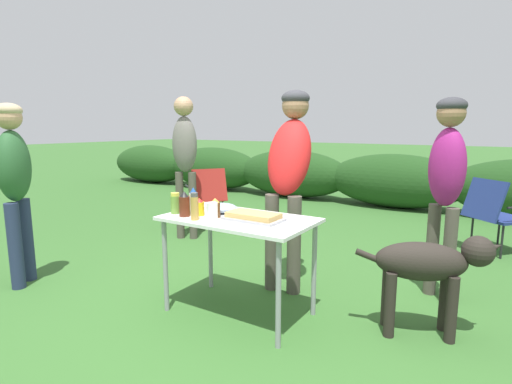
{
  "coord_description": "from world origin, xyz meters",
  "views": [
    {
      "loc": [
        1.64,
        -2.34,
        1.4
      ],
      "look_at": [
        -0.02,
        0.27,
        0.89
      ],
      "focal_mm": 28.0,
      "sensor_mm": 36.0,
      "label": 1
    }
  ],
  "objects_px": {
    "standing_person_with_beanie": "(289,165)",
    "plate_stack": "(208,206)",
    "spice_jar": "(194,207)",
    "beer_bottle": "(215,208)",
    "relish_jar": "(175,203)",
    "paper_cup_stack": "(212,212)",
    "bbq_sauce_bottle": "(184,204)",
    "standing_person_in_red_jacket": "(14,174)",
    "folding_table": "(239,228)",
    "mayo_bottle": "(193,201)",
    "dog": "(429,266)",
    "camp_chair_near_hedge": "(207,194)",
    "food_tray": "(253,217)",
    "mixing_bowl": "(221,208)",
    "mustard_bottle": "(199,207)",
    "standing_person_in_dark_puffer": "(447,173)",
    "camp_chair_green_behind_table": "(495,212)",
    "standing_person_in_gray_fleece": "(185,151)"
  },
  "relations": [
    {
      "from": "mustard_bottle",
      "to": "paper_cup_stack",
      "type": "bearing_deg",
      "value": -24.58
    },
    {
      "from": "mustard_bottle",
      "to": "camp_chair_near_hedge",
      "type": "height_order",
      "value": "mustard_bottle"
    },
    {
      "from": "bbq_sauce_bottle",
      "to": "camp_chair_green_behind_table",
      "type": "xyz_separation_m",
      "value": [
        1.92,
        2.9,
        -0.36
      ]
    },
    {
      "from": "mixing_bowl",
      "to": "standing_person_in_gray_fleece",
      "type": "bearing_deg",
      "value": 140.37
    },
    {
      "from": "folding_table",
      "to": "standing_person_in_dark_puffer",
      "type": "distance_m",
      "value": 1.7
    },
    {
      "from": "paper_cup_stack",
      "to": "mayo_bottle",
      "type": "xyz_separation_m",
      "value": [
        -0.27,
        0.11,
        0.03
      ]
    },
    {
      "from": "mayo_bottle",
      "to": "mustard_bottle",
      "type": "height_order",
      "value": "mayo_bottle"
    },
    {
      "from": "bbq_sauce_bottle",
      "to": "standing_person_in_red_jacket",
      "type": "relative_size",
      "value": 0.12
    },
    {
      "from": "beer_bottle",
      "to": "dog",
      "type": "distance_m",
      "value": 1.52
    },
    {
      "from": "beer_bottle",
      "to": "paper_cup_stack",
      "type": "bearing_deg",
      "value": -62.74
    },
    {
      "from": "dog",
      "to": "food_tray",
      "type": "bearing_deg",
      "value": -90.0
    },
    {
      "from": "food_tray",
      "to": "beer_bottle",
      "type": "relative_size",
      "value": 2.93
    },
    {
      "from": "food_tray",
      "to": "mayo_bottle",
      "type": "height_order",
      "value": "mayo_bottle"
    },
    {
      "from": "paper_cup_stack",
      "to": "dog",
      "type": "relative_size",
      "value": 0.15
    },
    {
      "from": "mustard_bottle",
      "to": "mixing_bowl",
      "type": "bearing_deg",
      "value": 68.62
    },
    {
      "from": "relish_jar",
      "to": "paper_cup_stack",
      "type": "bearing_deg",
      "value": -5.83
    },
    {
      "from": "mayo_bottle",
      "to": "standing_person_in_dark_puffer",
      "type": "distance_m",
      "value": 2.0
    },
    {
      "from": "mayo_bottle",
      "to": "food_tray",
      "type": "bearing_deg",
      "value": 6.87
    },
    {
      "from": "food_tray",
      "to": "bbq_sauce_bottle",
      "type": "height_order",
      "value": "bbq_sauce_bottle"
    },
    {
      "from": "relish_jar",
      "to": "camp_chair_near_hedge",
      "type": "xyz_separation_m",
      "value": [
        -1.39,
        2.07,
        -0.35
      ]
    },
    {
      "from": "folding_table",
      "to": "mustard_bottle",
      "type": "relative_size",
      "value": 8.34
    },
    {
      "from": "mayo_bottle",
      "to": "camp_chair_near_hedge",
      "type": "xyz_separation_m",
      "value": [
        -1.52,
        2.0,
        -0.37
      ]
    },
    {
      "from": "paper_cup_stack",
      "to": "standing_person_with_beanie",
      "type": "distance_m",
      "value": 0.9
    },
    {
      "from": "folding_table",
      "to": "beer_bottle",
      "type": "distance_m",
      "value": 0.22
    },
    {
      "from": "plate_stack",
      "to": "paper_cup_stack",
      "type": "xyz_separation_m",
      "value": [
        0.32,
        -0.35,
        0.05
      ]
    },
    {
      "from": "food_tray",
      "to": "plate_stack",
      "type": "relative_size",
      "value": 2.08
    },
    {
      "from": "paper_cup_stack",
      "to": "mustard_bottle",
      "type": "bearing_deg",
      "value": 155.42
    },
    {
      "from": "food_tray",
      "to": "beer_bottle",
      "type": "xyz_separation_m",
      "value": [
        -0.29,
        -0.07,
        0.04
      ]
    },
    {
      "from": "paper_cup_stack",
      "to": "standing_person_in_gray_fleece",
      "type": "relative_size",
      "value": 0.07
    },
    {
      "from": "bbq_sauce_bottle",
      "to": "mixing_bowl",
      "type": "bearing_deg",
      "value": 60.35
    },
    {
      "from": "standing_person_in_red_jacket",
      "to": "standing_person_in_dark_puffer",
      "type": "distance_m",
      "value": 3.6
    },
    {
      "from": "folding_table",
      "to": "paper_cup_stack",
      "type": "bearing_deg",
      "value": -117.92
    },
    {
      "from": "mayo_bottle",
      "to": "standing_person_in_dark_puffer",
      "type": "bearing_deg",
      "value": 36.43
    },
    {
      "from": "standing_person_with_beanie",
      "to": "plate_stack",
      "type": "bearing_deg",
      "value": -140.58
    },
    {
      "from": "standing_person_with_beanie",
      "to": "mixing_bowl",
      "type": "bearing_deg",
      "value": -122.23
    },
    {
      "from": "plate_stack",
      "to": "camp_chair_green_behind_table",
      "type": "xyz_separation_m",
      "value": [
        1.98,
        2.56,
        -0.29
      ]
    },
    {
      "from": "paper_cup_stack",
      "to": "bbq_sauce_bottle",
      "type": "height_order",
      "value": "bbq_sauce_bottle"
    },
    {
      "from": "dog",
      "to": "camp_chair_near_hedge",
      "type": "height_order",
      "value": "camp_chair_near_hedge"
    },
    {
      "from": "plate_stack",
      "to": "standing_person_in_dark_puffer",
      "type": "height_order",
      "value": "standing_person_in_dark_puffer"
    },
    {
      "from": "food_tray",
      "to": "mixing_bowl",
      "type": "height_order",
      "value": "mixing_bowl"
    },
    {
      "from": "beer_bottle",
      "to": "standing_person_in_red_jacket",
      "type": "distance_m",
      "value": 1.88
    },
    {
      "from": "paper_cup_stack",
      "to": "beer_bottle",
      "type": "xyz_separation_m",
      "value": [
        -0.05,
        0.1,
        0.0
      ]
    },
    {
      "from": "plate_stack",
      "to": "mixing_bowl",
      "type": "distance_m",
      "value": 0.22
    },
    {
      "from": "mayo_bottle",
      "to": "dog",
      "type": "distance_m",
      "value": 1.73
    },
    {
      "from": "folding_table",
      "to": "camp_chair_green_behind_table",
      "type": "height_order",
      "value": "camp_chair_green_behind_table"
    },
    {
      "from": "spice_jar",
      "to": "beer_bottle",
      "type": "bearing_deg",
      "value": 64.18
    },
    {
      "from": "mixing_bowl",
      "to": "standing_person_in_gray_fleece",
      "type": "relative_size",
      "value": 0.13
    },
    {
      "from": "spice_jar",
      "to": "camp_chair_near_hedge",
      "type": "xyz_separation_m",
      "value": [
        -1.66,
        2.15,
        -0.37
      ]
    },
    {
      "from": "relish_jar",
      "to": "bbq_sauce_bottle",
      "type": "height_order",
      "value": "bbq_sauce_bottle"
    },
    {
      "from": "paper_cup_stack",
      "to": "camp_chair_green_behind_table",
      "type": "bearing_deg",
      "value": 60.28
    }
  ]
}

